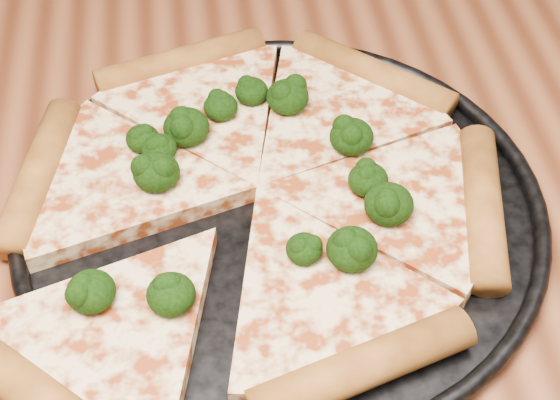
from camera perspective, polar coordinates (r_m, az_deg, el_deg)
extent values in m
cube|color=brown|center=(0.60, -7.01, -4.81)|extent=(1.20, 0.90, 0.04)
cylinder|color=black|center=(0.60, 0.00, -0.83)|extent=(0.37, 0.37, 0.01)
torus|color=black|center=(0.60, 0.00, -0.39)|extent=(0.38, 0.38, 0.01)
cylinder|color=#A96A2A|center=(0.70, 6.37, 8.53)|extent=(0.12, 0.12, 0.03)
cylinder|color=#A96A2A|center=(0.71, -6.79, 9.31)|extent=(0.15, 0.07, 0.03)
cylinder|color=#A96A2A|center=(0.63, -16.14, 1.70)|extent=(0.06, 0.15, 0.03)
cylinder|color=#A96A2A|center=(0.51, 5.69, -11.30)|extent=(0.15, 0.07, 0.03)
cylinder|color=#A96A2A|center=(0.60, 13.67, -0.39)|extent=(0.06, 0.15, 0.03)
ellipsoid|color=black|center=(0.59, 6.04, 1.39)|extent=(0.03, 0.03, 0.02)
ellipsoid|color=black|center=(0.53, -7.45, -6.40)|extent=(0.03, 0.03, 0.02)
ellipsoid|color=black|center=(0.58, 7.43, -0.28)|extent=(0.03, 0.03, 0.03)
ellipsoid|color=black|center=(0.65, -4.08, 6.37)|extent=(0.03, 0.03, 0.02)
ellipsoid|color=black|center=(0.55, 1.67, -3.35)|extent=(0.02, 0.02, 0.02)
ellipsoid|color=black|center=(0.63, -6.41, 4.96)|extent=(0.03, 0.03, 0.03)
ellipsoid|color=black|center=(0.55, 4.94, -3.35)|extent=(0.03, 0.03, 0.03)
ellipsoid|color=black|center=(0.65, 0.52, 7.05)|extent=(0.03, 0.03, 0.02)
ellipsoid|color=black|center=(0.62, -8.25, 3.50)|extent=(0.03, 0.03, 0.02)
ellipsoid|color=black|center=(0.62, 4.91, 4.33)|extent=(0.03, 0.03, 0.02)
ellipsoid|color=black|center=(0.63, -9.37, 4.17)|extent=(0.03, 0.03, 0.02)
ellipsoid|color=black|center=(0.66, -1.95, 7.43)|extent=(0.03, 0.03, 0.02)
ellipsoid|color=black|center=(0.54, -12.77, -6.12)|extent=(0.03, 0.03, 0.02)
ellipsoid|color=black|center=(0.60, -8.44, 1.90)|extent=(0.03, 0.03, 0.03)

